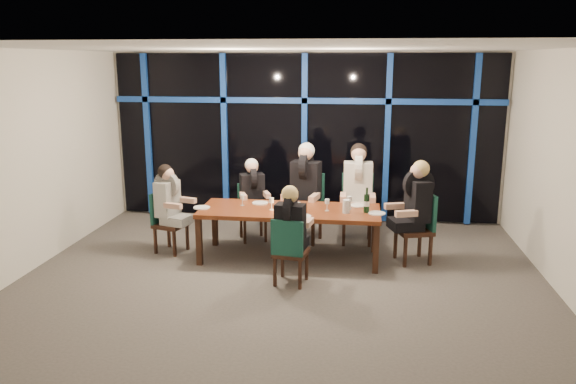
{
  "coord_description": "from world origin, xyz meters",
  "views": [
    {
      "loc": [
        0.98,
        -6.99,
        2.86
      ],
      "look_at": [
        0.0,
        0.6,
        1.05
      ],
      "focal_mm": 35.0,
      "sensor_mm": 36.0,
      "label": 1
    }
  ],
  "objects_px": {
    "chair_far_left": "(252,208)",
    "diner_end_right": "(416,197)",
    "dining_table": "(290,214)",
    "diner_far_mid": "(305,178)",
    "water_pitcher": "(346,206)",
    "chair_end_right": "(420,224)",
    "wine_bottle": "(367,203)",
    "chair_far_mid": "(307,203)",
    "chair_near_mid": "(289,248)",
    "chair_far_right": "(357,204)",
    "diner_end_left": "(169,196)",
    "diner_far_left": "(253,188)",
    "diner_near_mid": "(291,220)",
    "diner_far_right": "(358,179)",
    "chair_end_left": "(166,219)"
  },
  "relations": [
    {
      "from": "chair_far_left",
      "to": "diner_end_right",
      "type": "distance_m",
      "value": 2.67
    },
    {
      "from": "dining_table",
      "to": "diner_far_mid",
      "type": "height_order",
      "value": "diner_far_mid"
    },
    {
      "from": "water_pitcher",
      "to": "chair_end_right",
      "type": "bearing_deg",
      "value": 31.64
    },
    {
      "from": "chair_end_right",
      "to": "wine_bottle",
      "type": "xyz_separation_m",
      "value": [
        -0.77,
        -0.15,
        0.32
      ]
    },
    {
      "from": "chair_far_mid",
      "to": "diner_far_mid",
      "type": "relative_size",
      "value": 1.03
    },
    {
      "from": "chair_far_left",
      "to": "chair_near_mid",
      "type": "distance_m",
      "value": 2.06
    },
    {
      "from": "chair_far_mid",
      "to": "water_pitcher",
      "type": "relative_size",
      "value": 5.74
    },
    {
      "from": "dining_table",
      "to": "chair_end_right",
      "type": "distance_m",
      "value": 1.87
    },
    {
      "from": "diner_end_right",
      "to": "chair_near_mid",
      "type": "bearing_deg",
      "value": -74.44
    },
    {
      "from": "chair_far_right",
      "to": "diner_end_left",
      "type": "bearing_deg",
      "value": -162.87
    },
    {
      "from": "diner_far_mid",
      "to": "diner_far_left",
      "type": "bearing_deg",
      "value": -164.93
    },
    {
      "from": "chair_far_left",
      "to": "diner_far_mid",
      "type": "xyz_separation_m",
      "value": [
        0.87,
        -0.03,
        0.53
      ]
    },
    {
      "from": "diner_end_left",
      "to": "diner_near_mid",
      "type": "distance_m",
      "value": 2.2
    },
    {
      "from": "chair_far_right",
      "to": "diner_end_left",
      "type": "relative_size",
      "value": 1.21
    },
    {
      "from": "chair_end_right",
      "to": "diner_near_mid",
      "type": "height_order",
      "value": "diner_near_mid"
    },
    {
      "from": "chair_far_mid",
      "to": "diner_far_right",
      "type": "bearing_deg",
      "value": 8.89
    },
    {
      "from": "chair_end_right",
      "to": "diner_near_mid",
      "type": "distance_m",
      "value": 2.04
    },
    {
      "from": "dining_table",
      "to": "chair_end_right",
      "type": "relative_size",
      "value": 2.56
    },
    {
      "from": "dining_table",
      "to": "diner_near_mid",
      "type": "distance_m",
      "value": 0.97
    },
    {
      "from": "diner_end_left",
      "to": "chair_end_right",
      "type": "bearing_deg",
      "value": -72.86
    },
    {
      "from": "chair_near_mid",
      "to": "diner_near_mid",
      "type": "relative_size",
      "value": 1.03
    },
    {
      "from": "diner_end_right",
      "to": "chair_far_mid",
      "type": "bearing_deg",
      "value": -135.23
    },
    {
      "from": "chair_far_right",
      "to": "dining_table",
      "type": "bearing_deg",
      "value": -136.1
    },
    {
      "from": "chair_far_right",
      "to": "diner_far_mid",
      "type": "distance_m",
      "value": 0.94
    },
    {
      "from": "chair_far_mid",
      "to": "chair_near_mid",
      "type": "height_order",
      "value": "chair_far_mid"
    },
    {
      "from": "dining_table",
      "to": "chair_end_right",
      "type": "height_order",
      "value": "chair_end_right"
    },
    {
      "from": "diner_far_mid",
      "to": "diner_far_right",
      "type": "xyz_separation_m",
      "value": [
        0.83,
        0.04,
        -0.0
      ]
    },
    {
      "from": "chair_far_left",
      "to": "diner_far_mid",
      "type": "bearing_deg",
      "value": -24.32
    },
    {
      "from": "chair_near_mid",
      "to": "diner_near_mid",
      "type": "bearing_deg",
      "value": -90.0
    },
    {
      "from": "diner_far_right",
      "to": "diner_end_left",
      "type": "relative_size",
      "value": 1.18
    },
    {
      "from": "chair_far_left",
      "to": "diner_far_left",
      "type": "relative_size",
      "value": 1.03
    },
    {
      "from": "chair_far_left",
      "to": "water_pitcher",
      "type": "height_order",
      "value": "water_pitcher"
    },
    {
      "from": "chair_end_left",
      "to": "diner_end_right",
      "type": "xyz_separation_m",
      "value": [
        3.68,
        0.0,
        0.45
      ]
    },
    {
      "from": "chair_near_mid",
      "to": "chair_far_mid",
      "type": "bearing_deg",
      "value": -81.89
    },
    {
      "from": "diner_end_left",
      "to": "wine_bottle",
      "type": "bearing_deg",
      "value": -75.64
    },
    {
      "from": "wine_bottle",
      "to": "chair_far_right",
      "type": "bearing_deg",
      "value": 97.43
    },
    {
      "from": "chair_far_left",
      "to": "chair_end_left",
      "type": "distance_m",
      "value": 1.41
    },
    {
      "from": "diner_near_mid",
      "to": "chair_end_left",
      "type": "bearing_deg",
      "value": -17.38
    },
    {
      "from": "diner_far_right",
      "to": "water_pitcher",
      "type": "bearing_deg",
      "value": -99.75
    },
    {
      "from": "water_pitcher",
      "to": "diner_far_left",
      "type": "bearing_deg",
      "value": 169.78
    },
    {
      "from": "chair_end_left",
      "to": "chair_end_right",
      "type": "relative_size",
      "value": 0.91
    },
    {
      "from": "chair_near_mid",
      "to": "diner_end_left",
      "type": "xyz_separation_m",
      "value": [
        -1.95,
        1.07,
        0.38
      ]
    },
    {
      "from": "chair_far_mid",
      "to": "chair_near_mid",
      "type": "distance_m",
      "value": 1.94
    },
    {
      "from": "chair_end_left",
      "to": "chair_near_mid",
      "type": "relative_size",
      "value": 1.02
    },
    {
      "from": "dining_table",
      "to": "chair_far_left",
      "type": "xyz_separation_m",
      "value": [
        -0.73,
        0.86,
        -0.17
      ]
    },
    {
      "from": "chair_end_left",
      "to": "chair_near_mid",
      "type": "height_order",
      "value": "chair_end_left"
    },
    {
      "from": "diner_far_left",
      "to": "diner_near_mid",
      "type": "relative_size",
      "value": 1.01
    },
    {
      "from": "wine_bottle",
      "to": "water_pitcher",
      "type": "distance_m",
      "value": 0.29
    },
    {
      "from": "chair_far_left",
      "to": "diner_end_right",
      "type": "xyz_separation_m",
      "value": [
        2.51,
        -0.78,
        0.46
      ]
    },
    {
      "from": "chair_near_mid",
      "to": "wine_bottle",
      "type": "relative_size",
      "value": 2.5
    }
  ]
}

